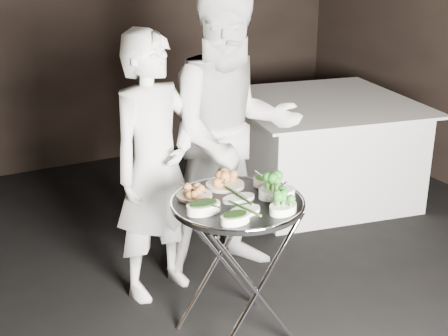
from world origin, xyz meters
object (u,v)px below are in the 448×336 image
serving_tray (238,203)px  waiter_left (155,168)px  dining_table (320,148)px  waiter_right (232,133)px  tray_stand (237,264)px

serving_tray → waiter_left: (-0.19, 0.67, 0.00)m
serving_tray → dining_table: bearing=42.4°
waiter_left → waiter_right: waiter_right is taller
tray_stand → waiter_left: bearing=105.7°
waiter_right → dining_table: 1.54m
dining_table → waiter_left: bearing=-156.1°
tray_stand → dining_table: size_ratio=0.56×
tray_stand → waiter_right: bearing=63.6°
waiter_right → dining_table: bearing=40.0°
waiter_left → waiter_right: (0.54, 0.04, 0.12)m
waiter_right → dining_table: size_ratio=1.29×
waiter_left → waiter_right: size_ratio=0.87×
serving_tray → waiter_left: 0.69m
tray_stand → waiter_right: 0.92m
waiter_right → serving_tray: bearing=-107.6°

